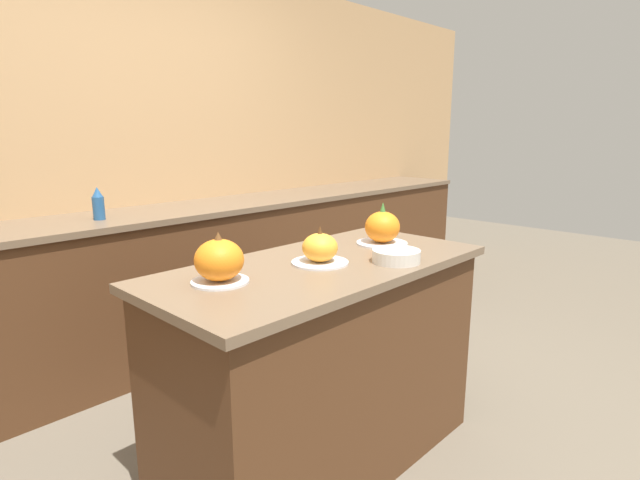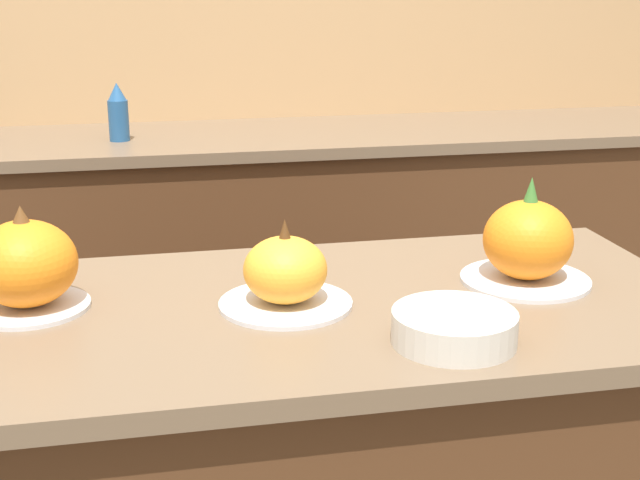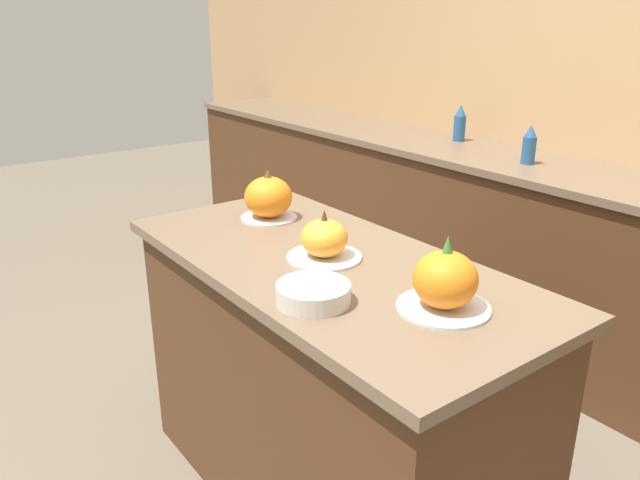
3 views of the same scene
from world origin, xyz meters
TOP-DOWN VIEW (x-y plane):
  - kitchen_island at (0.00, 0.00)m, footprint 1.43×0.67m
  - back_counter at (0.00, 1.43)m, footprint 6.00×0.60m
  - pumpkin_cake_left at (-0.44, 0.07)m, footprint 0.20×0.20m
  - pumpkin_cake_center at (-0.02, 0.00)m, footprint 0.23×0.23m
  - pumpkin_cake_right at (0.43, 0.03)m, footprint 0.24×0.24m
  - bottle_tall at (-0.85, 1.55)m, footprint 0.06×0.06m
  - bottle_short at (-0.30, 1.39)m, footprint 0.06×0.06m
  - mixing_bowl at (0.21, -0.21)m, footprint 0.19×0.19m

SIDE VIEW (x-z plane):
  - kitchen_island at x=0.00m, z-range 0.00..0.89m
  - back_counter at x=0.00m, z-range 0.00..0.93m
  - mixing_bowl at x=0.21m, z-range 0.89..0.94m
  - pumpkin_cake_center at x=-0.02m, z-range 0.87..1.02m
  - pumpkin_cake_right at x=0.43m, z-range 0.86..1.06m
  - pumpkin_cake_left at x=-0.44m, z-range 0.87..1.05m
  - bottle_short at x=-0.30m, z-range 0.93..1.10m
  - bottle_tall at x=-0.85m, z-range 0.93..1.12m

